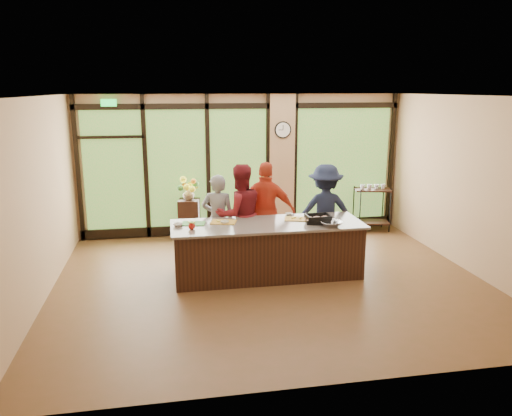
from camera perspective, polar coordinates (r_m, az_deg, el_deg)
name	(u,v)px	position (r m, az deg, el deg)	size (l,w,h in m)	color
floor	(271,282)	(8.34, 1.70, -8.40)	(7.00, 7.00, 0.00)	brown
ceiling	(272,96)	(7.73, 1.86, 12.68)	(7.00, 7.00, 0.00)	silver
back_wall	(243,165)	(10.81, -1.53, 4.95)	(7.00, 7.00, 0.00)	tan
left_wall	(37,202)	(7.96, -23.70, 0.68)	(6.00, 6.00, 0.00)	tan
right_wall	(472,185)	(9.27, 23.47, 2.38)	(6.00, 6.00, 0.00)	tan
window_wall	(250,170)	(10.80, -0.63, 4.39)	(6.90, 0.12, 3.00)	tan
island_base	(267,251)	(8.46, 1.30, -4.89)	(3.10, 1.00, 0.88)	black
countertop	(267,224)	(8.33, 1.32, -1.89)	(3.20, 1.10, 0.04)	slate
wall_clock	(283,130)	(10.75, 3.09, 8.91)	(0.36, 0.04, 0.36)	black
cook_left	(218,219)	(8.98, -4.34, -1.30)	(0.60, 0.39, 1.64)	slate
cook_midleft	(240,214)	(8.93, -1.86, -0.75)	(0.89, 0.69, 1.82)	maroon
cook_midright	(266,211)	(9.15, 1.20, -0.39)	(1.07, 0.45, 1.82)	#B5341B
cook_right	(325,211)	(9.41, 7.88, -0.34)	(1.14, 0.65, 1.76)	#171C32
roasting_pan	(318,221)	(8.40, 7.08, -1.47)	(0.40, 0.31, 0.07)	black
mixing_bowl	(331,224)	(8.23, 8.53, -1.77)	(0.35, 0.35, 0.09)	silver
cutting_board_left	(193,223)	(8.35, -7.18, -1.76)	(0.38, 0.29, 0.01)	#398831
cutting_board_center	(223,222)	(8.40, -3.74, -1.60)	(0.42, 0.31, 0.01)	gold
cutting_board_right	(296,219)	(8.61, 4.63, -1.24)	(0.40, 0.30, 0.01)	gold
prep_bowl_near	(178,225)	(8.23, -8.92, -1.92)	(0.15, 0.15, 0.05)	silver
prep_bowl_mid	(225,222)	(8.32, -3.61, -1.63)	(0.15, 0.15, 0.05)	silver
prep_bowl_far	(289,214)	(8.89, 3.80, -0.68)	(0.13, 0.13, 0.03)	silver
red_ramekin	(192,227)	(8.02, -7.36, -2.13)	(0.11, 0.11, 0.09)	#AB1911
flower_stand	(189,219)	(10.58, -7.62, -1.30)	(0.43, 0.43, 0.85)	black
flower_vase	(189,194)	(10.46, -7.71, 1.63)	(0.24, 0.24, 0.25)	#7C6243
bar_cart	(372,203)	(11.36, 13.11, 0.56)	(0.85, 0.60, 1.05)	black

